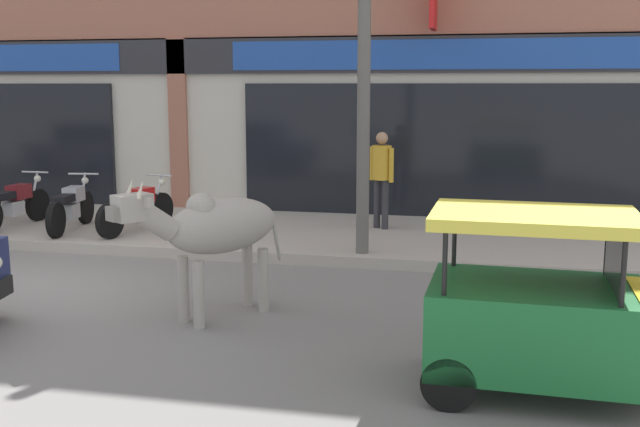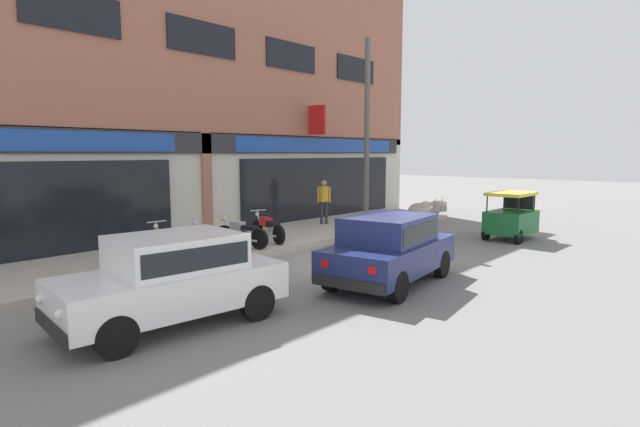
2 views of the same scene
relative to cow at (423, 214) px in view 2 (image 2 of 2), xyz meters
name	(u,v)px [view 2 (image 2 of 2)]	position (x,y,z in m)	size (l,w,h in m)	color
ground_plane	(349,265)	(-2.99, 0.32, -1.01)	(90.00, 90.00, 0.00)	slate
sidewalk	(244,242)	(-2.99, 4.32, -0.92)	(19.00, 3.60, 0.16)	#A8A093
shop_building	(198,80)	(-2.98, 6.38, 4.04)	(23.00, 1.40, 10.46)	#9E604C
cow	(423,214)	(0.00, 0.00, 0.00)	(1.42, 1.87, 1.61)	#9E998E
car_0	(173,275)	(-8.27, -0.22, -0.19)	(3.74, 2.00, 1.46)	black
car_1	(389,246)	(-3.90, -1.44, -0.19)	(3.75, 2.05, 1.46)	black
auto_rickshaw	(512,219)	(3.33, -1.34, -0.35)	(2.01, 1.22, 1.52)	black
motorcycle_0	(170,243)	(-5.93, 3.62, -0.45)	(0.52, 1.81, 0.88)	black
motorcycle_1	(208,238)	(-4.88, 3.52, -0.45)	(0.52, 1.81, 0.88)	black
motorcycle_2	(241,233)	(-3.79, 3.46, -0.45)	(0.54, 1.80, 0.88)	black
motorcycle_3	(268,228)	(-2.69, 3.58, -0.45)	(0.69, 1.78, 0.88)	black
pedestrian	(324,197)	(1.15, 4.71, 0.14)	(0.43, 0.32, 1.60)	#2D2D33
utility_pole	(367,135)	(1.14, 2.82, 2.33)	(0.18, 0.18, 6.34)	#595651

